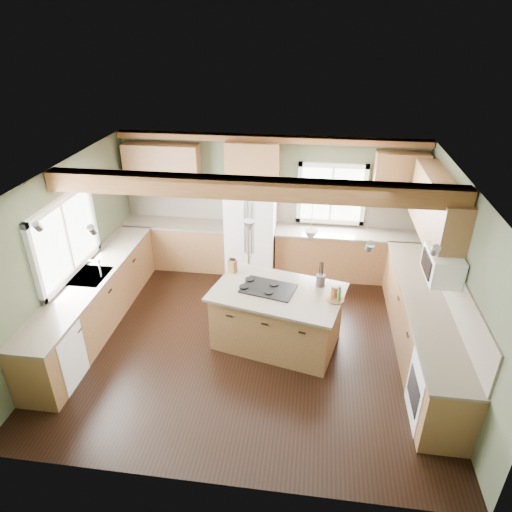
# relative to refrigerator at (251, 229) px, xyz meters

# --- Properties ---
(floor) EXTENTS (5.60, 5.60, 0.00)m
(floor) POSITION_rel_refrigerator_xyz_m (0.30, -2.12, -0.90)
(floor) COLOR black
(floor) RESTS_ON ground
(ceiling) EXTENTS (5.60, 5.60, 0.00)m
(ceiling) POSITION_rel_refrigerator_xyz_m (0.30, -2.12, 1.70)
(ceiling) COLOR silver
(ceiling) RESTS_ON wall_back
(wall_back) EXTENTS (5.60, 0.00, 5.60)m
(wall_back) POSITION_rel_refrigerator_xyz_m (0.30, 0.38, 0.40)
(wall_back) COLOR #49523A
(wall_back) RESTS_ON ground
(wall_left) EXTENTS (0.00, 5.00, 5.00)m
(wall_left) POSITION_rel_refrigerator_xyz_m (-2.50, -2.12, 0.40)
(wall_left) COLOR #49523A
(wall_left) RESTS_ON ground
(wall_right) EXTENTS (0.00, 5.00, 5.00)m
(wall_right) POSITION_rel_refrigerator_xyz_m (3.10, -2.12, 0.40)
(wall_right) COLOR #49523A
(wall_right) RESTS_ON ground
(ceiling_beam) EXTENTS (5.55, 0.26, 0.26)m
(ceiling_beam) POSITION_rel_refrigerator_xyz_m (0.30, -2.11, 1.57)
(ceiling_beam) COLOR #512E17
(ceiling_beam) RESTS_ON ceiling
(soffit_trim) EXTENTS (5.55, 0.20, 0.10)m
(soffit_trim) POSITION_rel_refrigerator_xyz_m (0.30, 0.28, 1.64)
(soffit_trim) COLOR #512E17
(soffit_trim) RESTS_ON ceiling
(backsplash_back) EXTENTS (5.58, 0.03, 0.58)m
(backsplash_back) POSITION_rel_refrigerator_xyz_m (0.30, 0.36, 0.31)
(backsplash_back) COLOR brown
(backsplash_back) RESTS_ON wall_back
(backsplash_right) EXTENTS (0.03, 3.70, 0.58)m
(backsplash_right) POSITION_rel_refrigerator_xyz_m (3.08, -2.07, 0.31)
(backsplash_right) COLOR brown
(backsplash_right) RESTS_ON wall_right
(base_cab_back_left) EXTENTS (2.02, 0.60, 0.88)m
(base_cab_back_left) POSITION_rel_refrigerator_xyz_m (-1.49, 0.08, -0.46)
(base_cab_back_left) COLOR brown
(base_cab_back_left) RESTS_ON floor
(counter_back_left) EXTENTS (2.06, 0.64, 0.04)m
(counter_back_left) POSITION_rel_refrigerator_xyz_m (-1.49, 0.08, 0.00)
(counter_back_left) COLOR brown
(counter_back_left) RESTS_ON base_cab_back_left
(base_cab_back_right) EXTENTS (2.62, 0.60, 0.88)m
(base_cab_back_right) POSITION_rel_refrigerator_xyz_m (1.79, 0.08, -0.46)
(base_cab_back_right) COLOR brown
(base_cab_back_right) RESTS_ON floor
(counter_back_right) EXTENTS (2.66, 0.64, 0.04)m
(counter_back_right) POSITION_rel_refrigerator_xyz_m (1.79, 0.08, 0.00)
(counter_back_right) COLOR brown
(counter_back_right) RESTS_ON base_cab_back_right
(base_cab_left) EXTENTS (0.60, 3.70, 0.88)m
(base_cab_left) POSITION_rel_refrigerator_xyz_m (-2.20, -2.07, -0.46)
(base_cab_left) COLOR brown
(base_cab_left) RESTS_ON floor
(counter_left) EXTENTS (0.64, 3.74, 0.04)m
(counter_left) POSITION_rel_refrigerator_xyz_m (-2.20, -2.07, 0.00)
(counter_left) COLOR brown
(counter_left) RESTS_ON base_cab_left
(base_cab_right) EXTENTS (0.60, 3.70, 0.88)m
(base_cab_right) POSITION_rel_refrigerator_xyz_m (2.80, -2.07, -0.46)
(base_cab_right) COLOR brown
(base_cab_right) RESTS_ON floor
(counter_right) EXTENTS (0.64, 3.74, 0.04)m
(counter_right) POSITION_rel_refrigerator_xyz_m (2.80, -2.07, 0.00)
(counter_right) COLOR brown
(counter_right) RESTS_ON base_cab_right
(upper_cab_back_left) EXTENTS (1.40, 0.35, 0.90)m
(upper_cab_back_left) POSITION_rel_refrigerator_xyz_m (-1.69, 0.21, 1.05)
(upper_cab_back_left) COLOR brown
(upper_cab_back_left) RESTS_ON wall_back
(upper_cab_over_fridge) EXTENTS (0.96, 0.35, 0.70)m
(upper_cab_over_fridge) POSITION_rel_refrigerator_xyz_m (-0.00, 0.21, 1.25)
(upper_cab_over_fridge) COLOR brown
(upper_cab_over_fridge) RESTS_ON wall_back
(upper_cab_right) EXTENTS (0.35, 2.20, 0.90)m
(upper_cab_right) POSITION_rel_refrigerator_xyz_m (2.92, -1.22, 1.05)
(upper_cab_right) COLOR brown
(upper_cab_right) RESTS_ON wall_right
(upper_cab_back_corner) EXTENTS (0.90, 0.35, 0.90)m
(upper_cab_back_corner) POSITION_rel_refrigerator_xyz_m (2.60, 0.21, 1.05)
(upper_cab_back_corner) COLOR brown
(upper_cab_back_corner) RESTS_ON wall_back
(window_left) EXTENTS (0.04, 1.60, 1.05)m
(window_left) POSITION_rel_refrigerator_xyz_m (-2.48, -2.07, 0.65)
(window_left) COLOR white
(window_left) RESTS_ON wall_left
(window_back) EXTENTS (1.10, 0.04, 1.00)m
(window_back) POSITION_rel_refrigerator_xyz_m (1.45, 0.36, 0.65)
(window_back) COLOR white
(window_back) RESTS_ON wall_back
(sink) EXTENTS (0.50, 0.65, 0.03)m
(sink) POSITION_rel_refrigerator_xyz_m (-2.20, -2.07, 0.01)
(sink) COLOR #262628
(sink) RESTS_ON counter_left
(faucet) EXTENTS (0.02, 0.02, 0.28)m
(faucet) POSITION_rel_refrigerator_xyz_m (-2.02, -2.07, 0.15)
(faucet) COLOR #B2B2B7
(faucet) RESTS_ON sink
(dishwasher) EXTENTS (0.60, 0.60, 0.84)m
(dishwasher) POSITION_rel_refrigerator_xyz_m (-2.19, -3.37, -0.47)
(dishwasher) COLOR white
(dishwasher) RESTS_ON floor
(oven) EXTENTS (0.60, 0.72, 0.84)m
(oven) POSITION_rel_refrigerator_xyz_m (2.79, -3.37, -0.47)
(oven) COLOR white
(oven) RESTS_ON floor
(microwave) EXTENTS (0.40, 0.70, 0.38)m
(microwave) POSITION_rel_refrigerator_xyz_m (2.88, -2.17, 0.65)
(microwave) COLOR white
(microwave) RESTS_ON wall_right
(pendant_left) EXTENTS (0.18, 0.18, 0.16)m
(pendant_left) POSITION_rel_refrigerator_xyz_m (0.27, -2.01, 0.98)
(pendant_left) COLOR #B2B2B7
(pendant_left) RESTS_ON ceiling
(pendant_right) EXTENTS (0.18, 0.18, 0.16)m
(pendant_right) POSITION_rel_refrigerator_xyz_m (1.13, -2.21, 0.98)
(pendant_right) COLOR #B2B2B7
(pendant_right) RESTS_ON ceiling
(refrigerator) EXTENTS (0.90, 0.74, 1.80)m
(refrigerator) POSITION_rel_refrigerator_xyz_m (0.00, 0.00, 0.00)
(refrigerator) COLOR white
(refrigerator) RESTS_ON floor
(island) EXTENTS (1.95, 1.44, 0.88)m
(island) POSITION_rel_refrigerator_xyz_m (0.70, -2.11, -0.46)
(island) COLOR olive
(island) RESTS_ON floor
(island_top) EXTENTS (2.09, 1.58, 0.04)m
(island_top) POSITION_rel_refrigerator_xyz_m (0.70, -2.11, 0.00)
(island_top) COLOR brown
(island_top) RESTS_ON island
(cooktop) EXTENTS (0.85, 0.67, 0.02)m
(cooktop) POSITION_rel_refrigerator_xyz_m (0.56, -2.08, 0.03)
(cooktop) COLOR black
(cooktop) RESTS_ON island_top
(knife_block) EXTENTS (0.15, 0.14, 0.20)m
(knife_block) POSITION_rel_refrigerator_xyz_m (-0.05, -1.65, 0.12)
(knife_block) COLOR #5B311B
(knife_block) RESTS_ON island_top
(utensil_crock) EXTENTS (0.15, 0.15, 0.18)m
(utensil_crock) POSITION_rel_refrigerator_xyz_m (1.31, -1.88, 0.11)
(utensil_crock) COLOR #3A312E
(utensil_crock) RESTS_ON island_top
(bottle_tray) EXTENTS (0.30, 0.30, 0.23)m
(bottle_tray) POSITION_rel_refrigerator_xyz_m (1.52, -2.25, 0.13)
(bottle_tray) COLOR brown
(bottle_tray) RESTS_ON island_top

